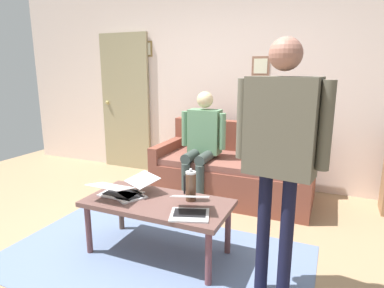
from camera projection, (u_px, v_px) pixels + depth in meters
The scene contains 12 objects.
ground_plane at pixel (152, 258), 2.73m from camera, with size 7.68×7.68×0.00m, color #9F805D.
area_rug at pixel (153, 258), 2.72m from camera, with size 2.51×1.49×0.01m, color slate.
back_wall at pixel (233, 83), 4.40m from camera, with size 7.04×0.11×2.70m.
interior_door at pixel (126, 103), 5.04m from camera, with size 0.82×0.09×2.05m.
couch at pixel (234, 172), 4.00m from camera, with size 1.85×0.88×0.88m.
coffee_table at pixel (158, 207), 2.72m from camera, with size 1.20×0.59×0.47m.
laptop_left at pixel (190, 208), 2.46m from camera, with size 0.37×0.39×0.16m.
laptop_center at pixel (133, 190), 2.83m from camera, with size 0.42×0.45×0.15m.
laptop_right at pixel (117, 191), 2.79m from camera, with size 0.35×0.38×0.15m.
french_press at pixel (191, 186), 2.69m from camera, with size 0.11×0.09×0.28m.
person_standing at pixel (280, 140), 2.05m from camera, with size 0.60×0.26×1.72m.
person_seated at pixel (202, 140), 3.84m from camera, with size 0.55×0.51×1.28m.
Camera 1 is at (-1.28, 2.12, 1.54)m, focal length 30.75 mm.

